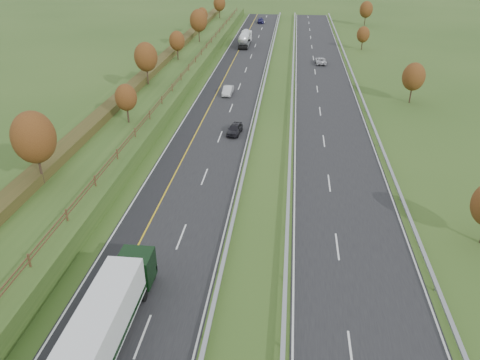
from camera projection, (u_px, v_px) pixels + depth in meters
The scene contains 19 objects.
ground at pixel (272, 119), 70.04m from camera, with size 400.00×400.00×0.00m, color #304D1B.
near_carriageway at pixel (224, 106), 75.21m from camera, with size 10.50×200.00×0.04m, color black.
far_carriageway at pixel (328, 110), 73.62m from camera, with size 10.50×200.00×0.04m, color black.
hard_shoulder at pixel (201, 105), 75.57m from camera, with size 3.00×200.00×0.04m, color black.
lane_markings at pixel (264, 107), 74.47m from camera, with size 26.75×200.00×0.01m.
embankment_left at pixel (145, 97), 76.01m from camera, with size 12.00×200.00×2.00m, color #304D1B.
hedge_left at pixel (132, 88), 75.49m from camera, with size 2.20×180.00×1.10m, color #373A17.
fence_left at pixel (171, 89), 74.41m from camera, with size 0.12×189.06×1.20m.
median_barrier_near at pixel (260, 104), 74.38m from camera, with size 0.32×200.00×0.71m.
median_barrier_far at pixel (292, 105), 73.89m from camera, with size 0.32×200.00×0.71m.
outer_barrier_far at pixel (366, 107), 72.78m from camera, with size 0.32×200.00×0.71m.
trees_left at pixel (138, 70), 70.52m from camera, with size 6.64×164.30×7.66m.
trees_far at pixel (387, 46), 96.10m from camera, with size 8.45×118.60×7.12m.
box_lorry at pixel (100, 332), 29.20m from camera, with size 2.58×16.28×4.06m.
road_tanker at pixel (245, 38), 115.68m from camera, with size 2.40×11.22×3.46m.
car_dark_near at pixel (235, 129), 64.23m from camera, with size 1.67×4.14×1.41m, color black.
car_silver_mid at pixel (228, 90), 80.19m from camera, with size 1.51×4.33×1.43m, color #B5B5BA.
car_small_far at pixel (261, 21), 146.43m from camera, with size 1.95×4.79×1.39m, color #171541.
car_oncoming at pixel (321, 61), 99.59m from camera, with size 2.19×4.75×1.32m, color silver.
Camera 1 is at (10.41, -11.47, 24.29)m, focal length 35.00 mm.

